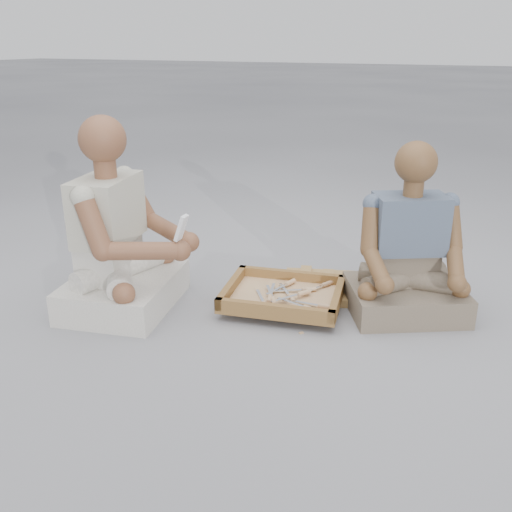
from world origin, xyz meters
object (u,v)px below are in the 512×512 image
at_px(craftsman, 119,245).
at_px(companion, 408,259).
at_px(tool_tray, 283,296).
at_px(carved_panel, 341,288).

xyz_separation_m(craftsman, companion, (1.25, 0.50, -0.04)).
bearing_deg(tool_tray, craftsman, -157.72).
height_order(carved_panel, companion, companion).
bearing_deg(carved_panel, craftsman, -147.05).
bearing_deg(craftsman, carved_panel, 111.55).
relative_size(craftsman, companion, 1.13).
xyz_separation_m(carved_panel, companion, (0.34, -0.09, 0.25)).
height_order(craftsman, companion, craftsman).
height_order(tool_tray, companion, companion).
relative_size(carved_panel, craftsman, 0.65).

